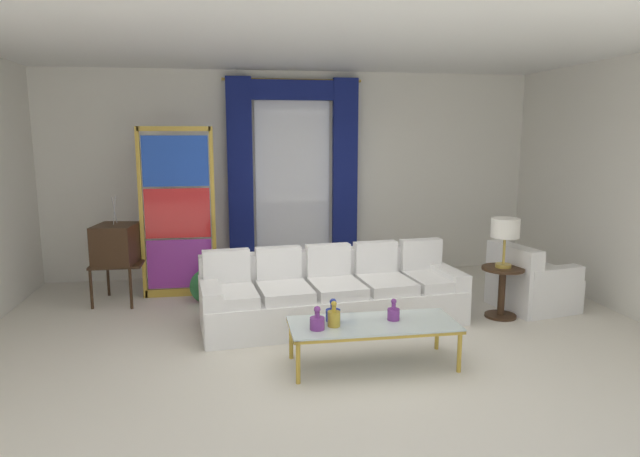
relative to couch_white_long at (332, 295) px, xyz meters
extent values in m
plane|color=silver|center=(-0.17, -0.75, -0.31)|extent=(16.00, 16.00, 0.00)
cube|color=white|center=(-0.17, 2.31, 1.19)|extent=(8.00, 0.12, 3.00)
cube|color=white|center=(3.49, -0.15, 1.19)|extent=(0.12, 7.00, 3.00)
cube|color=white|center=(-0.17, 0.05, 2.71)|extent=(8.00, 7.60, 0.04)
cube|color=white|center=(-0.19, 2.23, 1.24)|extent=(1.10, 0.02, 2.50)
cylinder|color=gold|center=(-0.19, 2.15, 2.55)|extent=(2.00, 0.04, 0.04)
cube|color=navy|center=(-0.96, 2.13, 1.24)|extent=(0.36, 0.12, 2.70)
cube|color=navy|center=(0.58, 2.13, 1.24)|extent=(0.36, 0.12, 2.70)
cube|color=navy|center=(-0.19, 2.13, 2.41)|extent=(1.80, 0.10, 0.28)
cube|color=white|center=(0.01, -0.10, -0.12)|extent=(2.98, 1.20, 0.38)
cube|color=white|center=(-0.03, 0.27, 0.08)|extent=(2.91, 0.50, 0.78)
cube|color=white|center=(1.36, 0.05, -0.03)|extent=(0.29, 0.87, 0.56)
cube|color=white|center=(-1.34, -0.24, -0.03)|extent=(0.29, 0.87, 0.56)
cube|color=white|center=(1.17, -0.02, 0.13)|extent=(0.61, 0.79, 0.12)
cube|color=white|center=(1.14, 0.29, 0.35)|extent=(0.52, 0.19, 0.40)
cube|color=white|center=(0.59, -0.09, 0.13)|extent=(0.61, 0.79, 0.12)
cube|color=white|center=(0.56, 0.23, 0.35)|extent=(0.52, 0.19, 0.40)
cube|color=white|center=(0.02, -0.15, 0.13)|extent=(0.61, 0.79, 0.12)
cube|color=white|center=(-0.02, 0.17, 0.35)|extent=(0.52, 0.19, 0.40)
cube|color=white|center=(-0.56, -0.21, 0.13)|extent=(0.61, 0.79, 0.12)
cube|color=white|center=(-0.59, 0.11, 0.35)|extent=(0.52, 0.19, 0.40)
cube|color=white|center=(-1.14, -0.27, 0.13)|extent=(0.61, 0.79, 0.12)
cube|color=white|center=(-1.17, 0.05, 0.35)|extent=(0.52, 0.19, 0.40)
cube|color=silver|center=(0.15, -1.25, 0.09)|extent=(1.53, 0.63, 0.02)
cube|color=gold|center=(0.15, -0.96, 0.07)|extent=(1.53, 0.04, 0.03)
cube|color=gold|center=(0.15, -1.54, 0.07)|extent=(1.53, 0.04, 0.03)
cube|color=gold|center=(-0.59, -1.25, 0.07)|extent=(0.04, 0.63, 0.03)
cube|color=gold|center=(0.90, -1.25, 0.07)|extent=(0.04, 0.63, 0.03)
cylinder|color=gold|center=(-0.57, -0.98, -0.12)|extent=(0.04, 0.04, 0.38)
cylinder|color=gold|center=(0.88, -0.98, -0.12)|extent=(0.04, 0.04, 0.38)
cylinder|color=gold|center=(-0.57, -1.52, -0.12)|extent=(0.04, 0.04, 0.38)
cylinder|color=gold|center=(0.88, -1.52, -0.12)|extent=(0.04, 0.04, 0.38)
cylinder|color=gold|center=(-0.22, -1.29, 0.17)|extent=(0.11, 0.11, 0.14)
cylinder|color=gold|center=(-0.22, -1.29, 0.27)|extent=(0.04, 0.04, 0.05)
sphere|color=gold|center=(-0.22, -1.29, 0.31)|extent=(0.05, 0.05, 0.05)
cylinder|color=navy|center=(-0.20, -1.14, 0.16)|extent=(0.14, 0.14, 0.10)
cylinder|color=navy|center=(-0.20, -1.14, 0.23)|extent=(0.05, 0.05, 0.05)
sphere|color=navy|center=(-0.20, -1.14, 0.28)|extent=(0.06, 0.06, 0.06)
cylinder|color=#753384|center=(0.36, -1.21, 0.16)|extent=(0.11, 0.11, 0.11)
cylinder|color=#753384|center=(0.36, -1.21, 0.24)|extent=(0.04, 0.04, 0.05)
sphere|color=#753384|center=(0.36, -1.21, 0.28)|extent=(0.05, 0.05, 0.05)
cylinder|color=#753384|center=(-0.38, -1.34, 0.16)|extent=(0.13, 0.13, 0.11)
cylinder|color=#753384|center=(-0.38, -1.34, 0.24)|extent=(0.05, 0.05, 0.05)
sphere|color=#753384|center=(-0.38, -1.34, 0.29)|extent=(0.06, 0.06, 0.06)
cube|color=#382314|center=(-2.53, 1.15, 0.19)|extent=(0.62, 0.54, 0.03)
cylinder|color=#382314|center=(-2.81, 0.91, -0.06)|extent=(0.04, 0.04, 0.50)
cylinder|color=#382314|center=(-2.72, 1.46, -0.06)|extent=(0.04, 0.04, 0.50)
cylinder|color=#382314|center=(-2.33, 0.83, -0.06)|extent=(0.04, 0.04, 0.50)
cylinder|color=#382314|center=(-2.25, 1.39, -0.06)|extent=(0.04, 0.04, 0.50)
cube|color=#382314|center=(-2.53, 1.15, 0.45)|extent=(0.56, 0.63, 0.48)
cube|color=black|center=(-2.76, 1.18, 0.47)|extent=(0.07, 0.39, 0.30)
cylinder|color=gold|center=(-2.77, 1.10, 0.28)|extent=(0.02, 0.04, 0.04)
cylinder|color=gold|center=(-2.75, 1.26, 0.28)|extent=(0.02, 0.04, 0.04)
cylinder|color=silver|center=(-2.53, 1.15, 0.87)|extent=(0.03, 0.13, 0.34)
cylinder|color=silver|center=(-2.53, 1.15, 0.87)|extent=(0.03, 0.13, 0.34)
cube|color=white|center=(2.53, 0.09, -0.11)|extent=(0.94, 0.94, 0.40)
cube|color=white|center=(2.53, 0.09, 0.14)|extent=(0.81, 0.81, 0.10)
cube|color=white|center=(2.21, 0.03, 0.09)|extent=(0.35, 0.82, 0.80)
cube|color=white|center=(2.47, 0.41, -0.02)|extent=(0.76, 0.32, 0.58)
cube|color=white|center=(2.59, -0.22, -0.02)|extent=(0.76, 0.32, 0.58)
cube|color=gold|center=(-2.23, 1.29, 0.79)|extent=(0.05, 0.05, 2.20)
cube|color=gold|center=(-1.33, 1.29, 0.79)|extent=(0.05, 0.05, 2.20)
cube|color=gold|center=(-1.78, 1.29, 1.86)|extent=(0.90, 0.05, 0.06)
cube|color=gold|center=(-1.78, 1.29, -0.26)|extent=(0.90, 0.05, 0.10)
cube|color=purple|center=(-1.78, 1.29, 0.13)|extent=(0.82, 0.02, 0.64)
cube|color=red|center=(-1.78, 1.29, 0.79)|extent=(0.82, 0.02, 0.64)
cube|color=#1E47B7|center=(-1.78, 1.29, 1.46)|extent=(0.82, 0.02, 0.64)
cylinder|color=beige|center=(-1.43, 1.02, -0.28)|extent=(0.16, 0.16, 0.06)
ellipsoid|color=#134A99|center=(-1.43, 1.02, -0.17)|extent=(0.18, 0.32, 0.20)
sphere|color=#134A99|center=(-1.43, 1.16, -0.06)|extent=(0.09, 0.09, 0.09)
cone|color=gold|center=(-1.43, 1.22, -0.06)|extent=(0.02, 0.04, 0.02)
cone|color=#2F7E41|center=(-1.43, 0.84, -0.07)|extent=(0.44, 0.40, 0.50)
cylinder|color=#382314|center=(1.97, -0.17, 0.27)|extent=(0.48, 0.48, 0.03)
cylinder|color=#382314|center=(1.97, -0.17, -0.02)|extent=(0.08, 0.08, 0.55)
cylinder|color=#382314|center=(1.97, -0.17, -0.29)|extent=(0.36, 0.36, 0.03)
cylinder|color=#B29338|center=(1.97, -0.17, 0.31)|extent=(0.18, 0.18, 0.04)
cylinder|color=#B29338|center=(1.97, -0.17, 0.51)|extent=(0.03, 0.03, 0.36)
cylinder|color=white|center=(1.97, -0.17, 0.75)|extent=(0.32, 0.32, 0.22)
camera|label=1|loc=(-1.10, -5.95, 1.82)|focal=31.13mm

